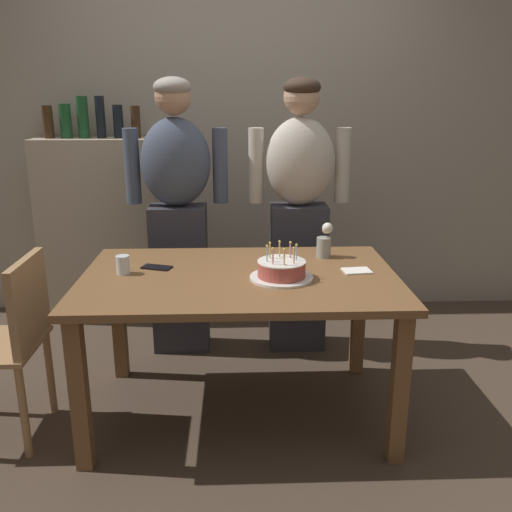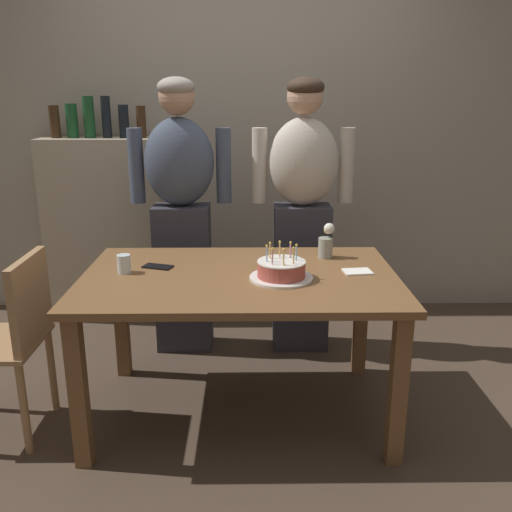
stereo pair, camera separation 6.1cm
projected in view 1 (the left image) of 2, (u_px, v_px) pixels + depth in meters
The scene contains 12 objects.
ground_plane at pixel (241, 411), 2.84m from camera, with size 10.00×10.00×0.00m, color #47382B.
back_wall at pixel (237, 132), 3.95m from camera, with size 5.20×0.10×2.60m, color #9E9384.
dining_table at pixel (240, 294), 2.65m from camera, with size 1.50×0.96×0.74m.
birthday_cake at pixel (282, 270), 2.56m from camera, with size 0.30×0.30×0.17m.
water_glass_near at pixel (123, 265), 2.63m from camera, with size 0.06×0.06×0.09m, color silver.
cell_phone at pixel (157, 267), 2.72m from camera, with size 0.14×0.07×0.01m, color black.
napkin_stack at pixel (357, 271), 2.67m from camera, with size 0.13×0.10×0.01m, color white.
flower_vase at pixel (325, 242), 2.89m from camera, with size 0.08×0.08×0.18m.
person_man_bearded at pixel (178, 213), 3.33m from camera, with size 0.61×0.27×1.66m.
person_woman_cardigan at pixel (299, 212), 3.35m from camera, with size 0.61×0.27×1.66m.
dining_chair at pixel (11, 334), 2.51m from camera, with size 0.42×0.42×0.87m.
shelf_cabinet at pixel (101, 228), 3.89m from camera, with size 0.82×0.30×1.55m.
Camera 1 is at (-0.01, -2.49, 1.57)m, focal length 38.76 mm.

